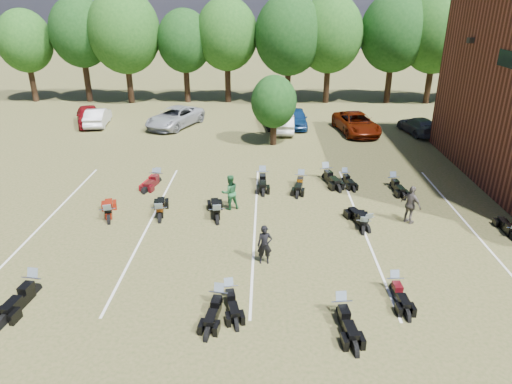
{
  "coord_description": "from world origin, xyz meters",
  "views": [
    {
      "loc": [
        -2.51,
        -16.15,
        9.92
      ],
      "look_at": [
        -2.98,
        4.0,
        1.2
      ],
      "focal_mm": 32.0,
      "sensor_mm": 36.0,
      "label": 1
    }
  ],
  "objects_px": {
    "motorcycle_3": "(229,299)",
    "car_0": "(89,116)",
    "person_green": "(230,192)",
    "person_grey": "(411,205)",
    "car_4": "(296,118)",
    "motorcycle_7": "(109,222)",
    "motorcycle_14": "(158,182)",
    "person_black": "(265,245)"
  },
  "relations": [
    {
      "from": "person_black",
      "to": "motorcycle_7",
      "type": "relative_size",
      "value": 0.69
    },
    {
      "from": "person_green",
      "to": "motorcycle_7",
      "type": "relative_size",
      "value": 0.76
    },
    {
      "from": "person_black",
      "to": "motorcycle_3",
      "type": "distance_m",
      "value": 2.87
    },
    {
      "from": "motorcycle_3",
      "to": "motorcycle_14",
      "type": "distance_m",
      "value": 11.97
    },
    {
      "from": "car_4",
      "to": "person_grey",
      "type": "relative_size",
      "value": 2.31
    },
    {
      "from": "motorcycle_3",
      "to": "motorcycle_7",
      "type": "bearing_deg",
      "value": 123.45
    },
    {
      "from": "car_4",
      "to": "person_black",
      "type": "relative_size",
      "value": 2.63
    },
    {
      "from": "car_4",
      "to": "person_black",
      "type": "xyz_separation_m",
      "value": [
        -2.44,
        -20.69,
        0.08
      ]
    },
    {
      "from": "person_grey",
      "to": "motorcycle_14",
      "type": "height_order",
      "value": "person_grey"
    },
    {
      "from": "car_0",
      "to": "person_grey",
      "type": "distance_m",
      "value": 27.51
    },
    {
      "from": "motorcycle_7",
      "to": "motorcycle_14",
      "type": "distance_m",
      "value": 5.15
    },
    {
      "from": "car_4",
      "to": "car_0",
      "type": "bearing_deg",
      "value": 179.82
    },
    {
      "from": "motorcycle_3",
      "to": "motorcycle_7",
      "type": "relative_size",
      "value": 0.86
    },
    {
      "from": "car_4",
      "to": "motorcycle_7",
      "type": "xyz_separation_m",
      "value": [
        -9.87,
        -17.24,
        -0.73
      ]
    },
    {
      "from": "person_green",
      "to": "motorcycle_7",
      "type": "height_order",
      "value": "person_green"
    },
    {
      "from": "car_0",
      "to": "motorcycle_3",
      "type": "relative_size",
      "value": 2.25
    },
    {
      "from": "car_0",
      "to": "motorcycle_3",
      "type": "xyz_separation_m",
      "value": [
        13.41,
        -23.35,
        -0.79
      ]
    },
    {
      "from": "person_black",
      "to": "motorcycle_14",
      "type": "bearing_deg",
      "value": 123.56
    },
    {
      "from": "car_4",
      "to": "person_green",
      "type": "height_order",
      "value": "person_green"
    },
    {
      "from": "motorcycle_7",
      "to": "person_green",
      "type": "bearing_deg",
      "value": 178.64
    },
    {
      "from": "motorcycle_3",
      "to": "car_0",
      "type": "bearing_deg",
      "value": 106.94
    },
    {
      "from": "car_4",
      "to": "motorcycle_3",
      "type": "xyz_separation_m",
      "value": [
        -3.67,
        -23.15,
        -0.73
      ]
    },
    {
      "from": "car_0",
      "to": "car_4",
      "type": "distance_m",
      "value": 17.08
    },
    {
      "from": "car_0",
      "to": "motorcycle_14",
      "type": "distance_m",
      "value": 15.08
    },
    {
      "from": "motorcycle_3",
      "to": "person_black",
      "type": "bearing_deg",
      "value": 50.45
    },
    {
      "from": "car_4",
      "to": "person_black",
      "type": "distance_m",
      "value": 20.84
    },
    {
      "from": "person_grey",
      "to": "motorcycle_7",
      "type": "height_order",
      "value": "person_grey"
    },
    {
      "from": "car_0",
      "to": "person_grey",
      "type": "xyz_separation_m",
      "value": [
        21.44,
        -17.23,
        0.15
      ]
    },
    {
      "from": "car_0",
      "to": "person_grey",
      "type": "height_order",
      "value": "person_grey"
    },
    {
      "from": "car_4",
      "to": "person_green",
      "type": "xyz_separation_m",
      "value": [
        -4.2,
        -15.67,
        0.17
      ]
    },
    {
      "from": "car_4",
      "to": "person_grey",
      "type": "xyz_separation_m",
      "value": [
        4.36,
        -17.03,
        0.2
      ]
    },
    {
      "from": "motorcycle_14",
      "to": "person_green",
      "type": "bearing_deg",
      "value": -24.4
    },
    {
      "from": "person_green",
      "to": "motorcycle_14",
      "type": "height_order",
      "value": "person_green"
    },
    {
      "from": "person_grey",
      "to": "motorcycle_3",
      "type": "bearing_deg",
      "value": 90.82
    },
    {
      "from": "person_green",
      "to": "person_grey",
      "type": "relative_size",
      "value": 0.97
    },
    {
      "from": "person_black",
      "to": "motorcycle_3",
      "type": "xyz_separation_m",
      "value": [
        -1.23,
        -2.46,
        -0.82
      ]
    },
    {
      "from": "car_4",
      "to": "motorcycle_7",
      "type": "bearing_deg",
      "value": -119.31
    },
    {
      "from": "car_4",
      "to": "person_grey",
      "type": "distance_m",
      "value": 17.58
    },
    {
      "from": "car_0",
      "to": "car_4",
      "type": "xyz_separation_m",
      "value": [
        17.08,
        -0.2,
        -0.05
      ]
    },
    {
      "from": "motorcycle_14",
      "to": "motorcycle_7",
      "type": "bearing_deg",
      "value": -90.75
    },
    {
      "from": "car_0",
      "to": "person_black",
      "type": "xyz_separation_m",
      "value": [
        14.65,
        -20.89,
        0.03
      ]
    },
    {
      "from": "car_4",
      "to": "motorcycle_7",
      "type": "distance_m",
      "value": 19.88
    }
  ]
}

